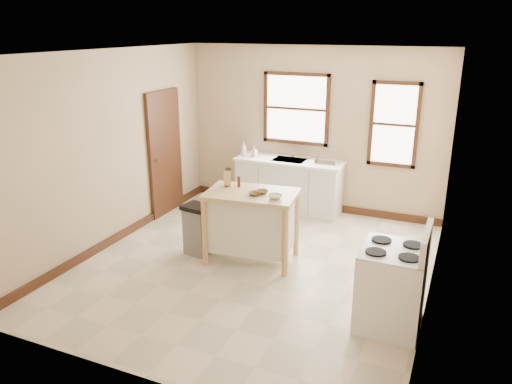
% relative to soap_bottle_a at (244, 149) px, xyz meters
% --- Properties ---
extents(floor, '(5.00, 5.00, 0.00)m').
position_rel_soap_bottle_a_xyz_m(floor, '(1.12, -2.12, -1.05)').
color(floor, beige).
rests_on(floor, ground).
extents(ceiling, '(5.00, 5.00, 0.00)m').
position_rel_soap_bottle_a_xyz_m(ceiling, '(1.12, -2.12, 1.75)').
color(ceiling, white).
rests_on(ceiling, ground).
extents(wall_back, '(4.50, 0.04, 2.80)m').
position_rel_soap_bottle_a_xyz_m(wall_back, '(1.12, 0.38, 0.35)').
color(wall_back, tan).
rests_on(wall_back, ground).
extents(wall_left, '(0.04, 5.00, 2.80)m').
position_rel_soap_bottle_a_xyz_m(wall_left, '(-1.13, -2.12, 0.35)').
color(wall_left, tan).
rests_on(wall_left, ground).
extents(wall_right, '(0.04, 5.00, 2.80)m').
position_rel_soap_bottle_a_xyz_m(wall_right, '(3.37, -2.12, 0.35)').
color(wall_right, tan).
rests_on(wall_right, ground).
extents(window_main, '(1.17, 0.06, 1.22)m').
position_rel_soap_bottle_a_xyz_m(window_main, '(0.82, 0.36, 0.70)').
color(window_main, '#341E0E').
rests_on(window_main, wall_back).
extents(window_side, '(0.77, 0.06, 1.37)m').
position_rel_soap_bottle_a_xyz_m(window_side, '(2.47, 0.36, 0.55)').
color(window_side, '#341E0E').
rests_on(window_side, wall_back).
extents(door_left, '(0.06, 0.90, 2.10)m').
position_rel_soap_bottle_a_xyz_m(door_left, '(-1.09, -0.82, 0.00)').
color(door_left, '#341E0E').
rests_on(door_left, ground).
extents(baseboard_back, '(4.50, 0.04, 0.12)m').
position_rel_soap_bottle_a_xyz_m(baseboard_back, '(1.12, 0.35, -0.99)').
color(baseboard_back, '#341E0E').
rests_on(baseboard_back, ground).
extents(baseboard_left, '(0.04, 5.00, 0.12)m').
position_rel_soap_bottle_a_xyz_m(baseboard_left, '(-1.10, -2.12, -0.99)').
color(baseboard_left, '#341E0E').
rests_on(baseboard_left, ground).
extents(sink_counter, '(1.86, 0.62, 0.92)m').
position_rel_soap_bottle_a_xyz_m(sink_counter, '(0.82, 0.08, -0.59)').
color(sink_counter, silver).
rests_on(sink_counter, ground).
extents(faucet, '(0.03, 0.03, 0.22)m').
position_rel_soap_bottle_a_xyz_m(faucet, '(0.82, 0.26, -0.02)').
color(faucet, silver).
rests_on(faucet, sink_counter).
extents(soap_bottle_a, '(0.12, 0.12, 0.25)m').
position_rel_soap_bottle_a_xyz_m(soap_bottle_a, '(0.00, 0.00, 0.00)').
color(soap_bottle_a, '#B2B2B2').
rests_on(soap_bottle_a, sink_counter).
extents(soap_bottle_b, '(0.10, 0.10, 0.18)m').
position_rel_soap_bottle_a_xyz_m(soap_bottle_b, '(0.19, 0.03, -0.04)').
color(soap_bottle_b, '#B2B2B2').
rests_on(soap_bottle_b, sink_counter).
extents(dish_rack, '(0.42, 0.34, 0.10)m').
position_rel_soap_bottle_a_xyz_m(dish_rack, '(1.48, 0.10, -0.08)').
color(dish_rack, silver).
rests_on(dish_rack, sink_counter).
extents(kitchen_island, '(1.29, 0.90, 0.99)m').
position_rel_soap_bottle_a_xyz_m(kitchen_island, '(1.02, -1.96, -0.55)').
color(kitchen_island, tan).
rests_on(kitchen_island, ground).
extents(knife_block, '(0.14, 0.14, 0.20)m').
position_rel_soap_bottle_a_xyz_m(knife_block, '(0.60, -1.84, 0.04)').
color(knife_block, tan).
rests_on(knife_block, kitchen_island).
extents(pepper_grinder, '(0.05, 0.05, 0.15)m').
position_rel_soap_bottle_a_xyz_m(pepper_grinder, '(0.77, -1.83, 0.02)').
color(pepper_grinder, '#441E12').
rests_on(pepper_grinder, kitchen_island).
extents(bowl_a, '(0.19, 0.19, 0.04)m').
position_rel_soap_bottle_a_xyz_m(bowl_a, '(1.11, -2.06, -0.04)').
color(bowl_a, brown).
rests_on(bowl_a, kitchen_island).
extents(bowl_b, '(0.23, 0.23, 0.04)m').
position_rel_soap_bottle_a_xyz_m(bowl_b, '(1.17, -1.95, -0.04)').
color(bowl_b, brown).
rests_on(bowl_b, kitchen_island).
extents(bowl_c, '(0.25, 0.25, 0.06)m').
position_rel_soap_bottle_a_xyz_m(bowl_c, '(1.41, -2.08, -0.03)').
color(bowl_c, silver).
rests_on(bowl_c, kitchen_island).
extents(trash_bin, '(0.42, 0.37, 0.73)m').
position_rel_soap_bottle_a_xyz_m(trash_bin, '(0.25, -2.08, -0.68)').
color(trash_bin, slate).
rests_on(trash_bin, ground).
extents(gas_stove, '(0.72, 0.73, 1.16)m').
position_rel_soap_bottle_a_xyz_m(gas_stove, '(3.03, -2.82, -0.46)').
color(gas_stove, white).
rests_on(gas_stove, ground).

